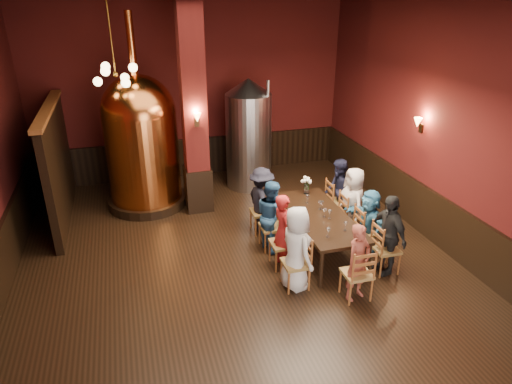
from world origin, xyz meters
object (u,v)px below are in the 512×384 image
object	(u,v)px
dining_table	(320,218)
person_0	(296,248)
copper_kettle	(142,141)
steel_vessel	(249,134)
person_2	(272,215)
rose_vase	(307,182)
person_1	(283,231)

from	to	relation	value
dining_table	person_0	size ratio (longest dim) A/B	1.62
copper_kettle	steel_vessel	distance (m)	2.64
person_2	copper_kettle	world-z (taller)	copper_kettle
person_0	rose_vase	xyz separation A→B (m)	(0.99, 1.99, 0.25)
person_1	rose_vase	size ratio (longest dim) A/B	3.76
copper_kettle	rose_vase	world-z (taller)	copper_kettle
person_1	copper_kettle	world-z (taller)	copper_kettle
dining_table	steel_vessel	distance (m)	3.56
person_0	steel_vessel	bearing A→B (deg)	-17.18
copper_kettle	rose_vase	distance (m)	3.79
person_0	person_1	distance (m)	0.67
person_1	rose_vase	distance (m)	1.67
copper_kettle	steel_vessel	size ratio (longest dim) A/B	1.57
person_1	steel_vessel	bearing A→B (deg)	-9.87
person_2	person_1	bearing A→B (deg)	170.61
person_2	copper_kettle	xyz separation A→B (m)	(-2.17, 2.69, 0.85)
dining_table	person_2	bearing A→B (deg)	158.78
person_1	steel_vessel	world-z (taller)	steel_vessel
person_1	copper_kettle	size ratio (longest dim) A/B	0.33
person_1	person_2	world-z (taller)	person_1
person_2	steel_vessel	world-z (taller)	steel_vessel
person_0	person_1	xyz separation A→B (m)	(0.01, 0.67, -0.03)
rose_vase	person_1	bearing A→B (deg)	-126.66
person_2	rose_vase	world-z (taller)	person_2
person_0	person_2	world-z (taller)	person_0
rose_vase	dining_table	bearing A→B (deg)	-97.46
dining_table	copper_kettle	size ratio (longest dim) A/B	0.56
dining_table	steel_vessel	size ratio (longest dim) A/B	0.88
dining_table	copper_kettle	world-z (taller)	copper_kettle
dining_table	person_1	world-z (taller)	person_1
person_1	copper_kettle	bearing A→B (deg)	29.47
person_0	person_2	distance (m)	1.33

